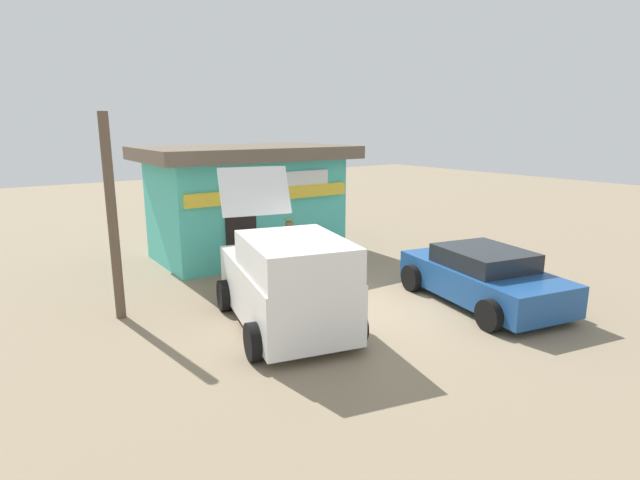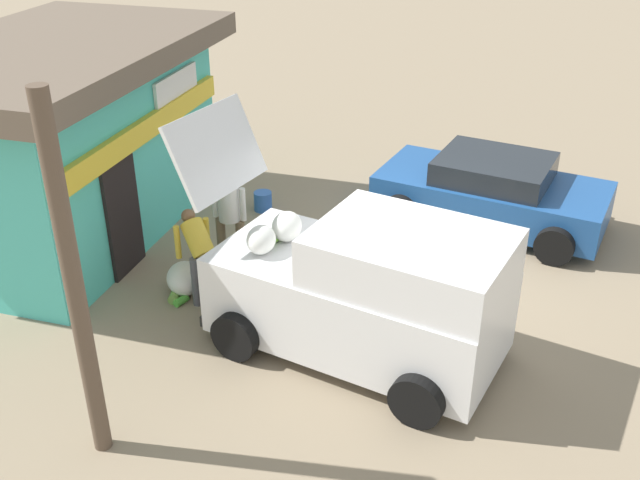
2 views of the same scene
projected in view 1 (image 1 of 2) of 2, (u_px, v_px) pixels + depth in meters
The scene contains 9 objects.
ground_plane at pixel (368, 307), 11.25m from camera, with size 60.00×60.00×0.00m, color gray.
storefront_bar at pixel (247, 199), 15.43m from camera, with size 6.20×3.98×3.34m.
delivery_van at pixel (286, 281), 9.92m from camera, with size 2.90×4.60×3.01m.
parked_sedan at pixel (483, 277), 11.43m from camera, with size 2.84×4.27×1.26m.
vendor_standing at pixel (290, 245), 12.96m from camera, with size 0.35×0.57×1.66m.
customer_bending at pixel (253, 256), 12.48m from camera, with size 0.69×0.71×1.34m.
unloaded_banana_pile at pixel (250, 276), 12.87m from camera, with size 0.92×0.81×0.46m.
paint_bucket at pixel (347, 260), 14.45m from camera, with size 0.34×0.34×0.36m, color blue.
utility_pole at pixel (112, 219), 10.20m from camera, with size 0.20×0.20×4.22m, color brown.
Camera 1 is at (-7.10, -7.99, 3.96)m, focal length 28.39 mm.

